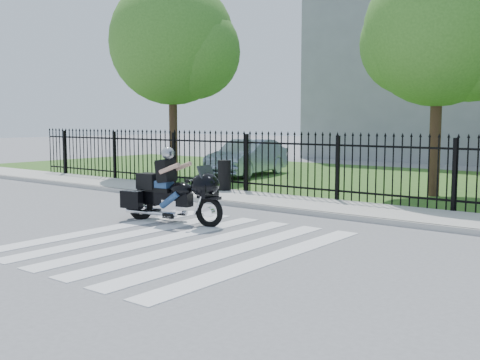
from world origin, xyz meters
The scene contains 12 objects.
ground centered at (0.00, 0.00, 0.00)m, with size 120.00×120.00×0.00m, color slate.
crosswalk centered at (0.00, 0.00, 0.01)m, with size 5.00×5.50×0.01m, color silver, non-canonical shape.
sidewalk centered at (0.00, 5.00, 0.06)m, with size 40.00×2.00×0.12m, color #ADAAA3.
curb centered at (0.00, 4.00, 0.06)m, with size 40.00×0.12×0.12m, color #ADAAA3.
grass_strip centered at (0.00, 12.00, 0.01)m, with size 40.00×12.00×0.02m, color #26531C.
iron_fence centered at (0.00, 6.00, 0.90)m, with size 26.00×0.04×1.80m.
tree_left centered at (-8.50, 8.50, 5.17)m, with size 4.80×4.80×7.58m.
tree_mid centered at (1.50, 9.00, 4.67)m, with size 4.20×4.20×6.78m.
building_tall centered at (-3.00, 26.00, 6.00)m, with size 15.00×10.00×12.00m, color gray.
motorcycle_rider centered at (-1.53, 1.36, 0.68)m, with size 2.52×1.00×1.67m.
parked_car centered at (-6.37, 10.45, 0.73)m, with size 1.51×4.33×1.43m, color #909FB5.
litter_bin centered at (-3.61, 5.70, 0.57)m, with size 0.40×0.40×0.90m, color black.
Camera 1 is at (7.01, -7.12, 2.19)m, focal length 42.00 mm.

